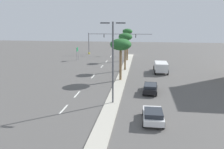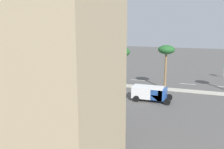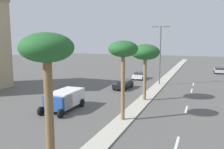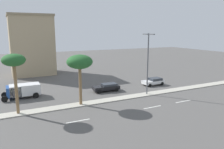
{
  "view_description": "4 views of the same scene",
  "coord_description": "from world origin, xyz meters",
  "px_view_note": "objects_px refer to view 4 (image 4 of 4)",
  "views": [
    {
      "loc": [
        -3.47,
        68.37,
        9.97
      ],
      "look_at": [
        0.73,
        36.48,
        2.42
      ],
      "focal_mm": 36.97,
      "sensor_mm": 36.0,
      "label": 1
    },
    {
      "loc": [
        -40.97,
        17.12,
        10.87
      ],
      "look_at": [
        -3.1,
        30.72,
        2.6
      ],
      "focal_mm": 38.95,
      "sensor_mm": 36.0,
      "label": 2
    },
    {
      "loc": [
        6.94,
        1.12,
        7.7
      ],
      "look_at": [
        -3.24,
        27.61,
        3.54
      ],
      "focal_mm": 38.85,
      "sensor_mm": 36.0,
      "label": 3
    },
    {
      "loc": [
        28.39,
        21.23,
        10.28
      ],
      "look_at": [
        0.29,
        35.13,
        3.97
      ],
      "focal_mm": 35.22,
      "sensor_mm": 36.0,
      "label": 4
    }
  ],
  "objects_px": {
    "palm_tree_near": "(80,63)",
    "sedan_white_near": "(154,81)",
    "commercial_building": "(32,45)",
    "sedan_black_front": "(107,87)",
    "palm_tree_leading": "(14,62)",
    "box_truck": "(22,90)",
    "street_lamp_center": "(148,59)"
  },
  "relations": [
    {
      "from": "palm_tree_near",
      "to": "sedan_white_near",
      "type": "height_order",
      "value": "palm_tree_near"
    },
    {
      "from": "commercial_building",
      "to": "sedan_black_front",
      "type": "bearing_deg",
      "value": 23.18
    },
    {
      "from": "palm_tree_leading",
      "to": "sedan_white_near",
      "type": "distance_m",
      "value": 25.4
    },
    {
      "from": "sedan_white_near",
      "to": "box_truck",
      "type": "xyz_separation_m",
      "value": [
        -2.45,
        -23.29,
        0.48
      ]
    },
    {
      "from": "commercial_building",
      "to": "palm_tree_near",
      "type": "xyz_separation_m",
      "value": [
        26.64,
        3.05,
        -0.97
      ]
    },
    {
      "from": "palm_tree_leading",
      "to": "box_truck",
      "type": "relative_size",
      "value": 1.33
    },
    {
      "from": "commercial_building",
      "to": "palm_tree_near",
      "type": "relative_size",
      "value": 1.99
    },
    {
      "from": "palm_tree_near",
      "to": "street_lamp_center",
      "type": "relative_size",
      "value": 0.72
    },
    {
      "from": "sedan_black_front",
      "to": "sedan_white_near",
      "type": "bearing_deg",
      "value": 89.87
    },
    {
      "from": "street_lamp_center",
      "to": "sedan_black_front",
      "type": "height_order",
      "value": "street_lamp_center"
    },
    {
      "from": "sedan_black_front",
      "to": "sedan_white_near",
      "type": "height_order",
      "value": "sedan_white_near"
    },
    {
      "from": "street_lamp_center",
      "to": "sedan_white_near",
      "type": "distance_m",
      "value": 8.46
    },
    {
      "from": "commercial_building",
      "to": "box_truck",
      "type": "bearing_deg",
      "value": -11.9
    },
    {
      "from": "palm_tree_leading",
      "to": "street_lamp_center",
      "type": "height_order",
      "value": "street_lamp_center"
    },
    {
      "from": "palm_tree_near",
      "to": "box_truck",
      "type": "bearing_deg",
      "value": -135.53
    },
    {
      "from": "palm_tree_near",
      "to": "box_truck",
      "type": "xyz_separation_m",
      "value": [
        -7.27,
        -7.14,
        -4.79
      ]
    },
    {
      "from": "palm_tree_leading",
      "to": "sedan_white_near",
      "type": "height_order",
      "value": "palm_tree_leading"
    },
    {
      "from": "palm_tree_near",
      "to": "sedan_black_front",
      "type": "bearing_deg",
      "value": 127.67
    },
    {
      "from": "commercial_building",
      "to": "sedan_white_near",
      "type": "xyz_separation_m",
      "value": [
        21.82,
        19.21,
        -6.24
      ]
    },
    {
      "from": "street_lamp_center",
      "to": "sedan_white_near",
      "type": "height_order",
      "value": "street_lamp_center"
    },
    {
      "from": "commercial_building",
      "to": "palm_tree_near",
      "type": "bearing_deg",
      "value": 6.54
    },
    {
      "from": "street_lamp_center",
      "to": "box_truck",
      "type": "xyz_separation_m",
      "value": [
        -7.14,
        -18.43,
        -4.61
      ]
    },
    {
      "from": "sedan_white_near",
      "to": "commercial_building",
      "type": "bearing_deg",
      "value": -138.64
    },
    {
      "from": "sedan_black_front",
      "to": "palm_tree_near",
      "type": "bearing_deg",
      "value": -52.33
    },
    {
      "from": "commercial_building",
      "to": "box_truck",
      "type": "height_order",
      "value": "commercial_building"
    },
    {
      "from": "box_truck",
      "to": "sedan_black_front",
      "type": "bearing_deg",
      "value": 79.76
    },
    {
      "from": "sedan_white_near",
      "to": "box_truck",
      "type": "bearing_deg",
      "value": -95.99
    },
    {
      "from": "palm_tree_leading",
      "to": "sedan_black_front",
      "type": "bearing_deg",
      "value": 108.03
    },
    {
      "from": "sedan_black_front",
      "to": "sedan_white_near",
      "type": "relative_size",
      "value": 1.13
    },
    {
      "from": "sedan_black_front",
      "to": "palm_tree_leading",
      "type": "bearing_deg",
      "value": -71.97
    },
    {
      "from": "palm_tree_leading",
      "to": "sedan_white_near",
      "type": "bearing_deg",
      "value": 100.88
    },
    {
      "from": "palm_tree_leading",
      "to": "box_truck",
      "type": "distance_m",
      "value": 8.96
    }
  ]
}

